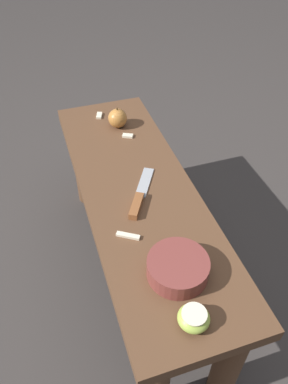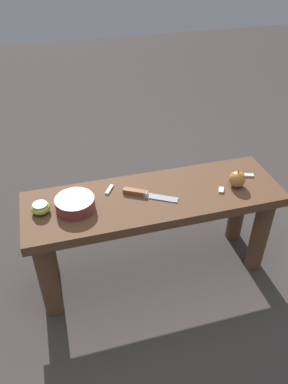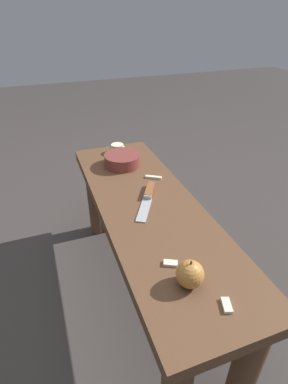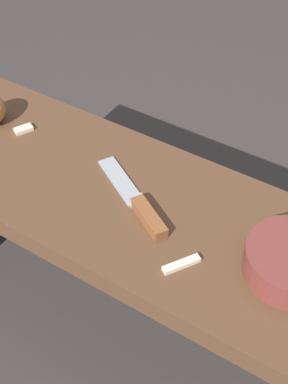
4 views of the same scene
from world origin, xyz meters
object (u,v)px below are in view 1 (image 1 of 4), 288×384
object	(u,v)px
wooden_bench	(139,213)
apple_cut	(194,318)
knife	(139,199)
bowl	(178,268)
apple_whole	(118,118)

from	to	relation	value
wooden_bench	apple_cut	world-z (taller)	apple_cut
knife	apple_cut	size ratio (longest dim) A/B	2.92
knife	bowl	xyz separation A→B (m)	(0.27, 0.01, 0.02)
apple_whole	apple_cut	size ratio (longest dim) A/B	1.08
wooden_bench	bowl	bearing A→B (deg)	-0.09
knife	apple_cut	distance (m)	0.39
wooden_bench	apple_whole	xyz separation A→B (m)	(-0.34, 0.03, 0.14)
wooden_bench	bowl	distance (m)	0.34
apple_whole	apple_cut	xyz separation A→B (m)	(0.78, -0.04, -0.01)
apple_whole	apple_cut	world-z (taller)	apple_whole
apple_cut	bowl	distance (m)	0.13
wooden_bench	knife	xyz separation A→B (m)	(0.05, -0.01, 0.11)
knife	apple_cut	xyz separation A→B (m)	(0.39, -0.00, 0.01)
knife	apple_whole	bearing A→B (deg)	24.00
apple_whole	bowl	size ratio (longest dim) A/B	0.51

